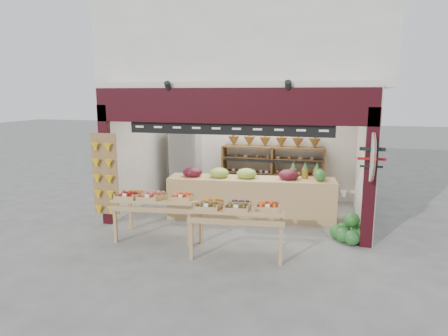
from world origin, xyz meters
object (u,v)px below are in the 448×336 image
display_table_left (153,199)px  refrigerator (186,162)px  watermelon_pile (350,232)px  back_shelving (273,159)px  cardboard_stack (186,204)px  mid_counter (250,196)px  display_table_right (235,209)px

display_table_left → refrigerator: bearing=98.9°
display_table_left → watermelon_pile: bearing=11.1°
back_shelving → cardboard_stack: bearing=-137.6°
display_table_left → back_shelving: bearing=61.2°
refrigerator → cardboard_stack: (0.58, -1.62, -0.76)m
back_shelving → watermelon_pile: (1.93, -2.76, -0.93)m
back_shelving → mid_counter: size_ratio=0.71×
display_table_right → watermelon_pile: 2.45m
display_table_left → display_table_right: 1.82m
back_shelving → refrigerator: bearing=-177.5°
cardboard_stack → mid_counter: bearing=-2.8°
display_table_left → mid_counter: bearing=45.9°
mid_counter → display_table_right: mid_counter is taller
back_shelving → display_table_right: bearing=-92.2°
display_table_right → refrigerator: bearing=121.5°
refrigerator → watermelon_pile: (4.40, -2.65, -0.79)m
mid_counter → display_table_right: (0.12, -2.09, 0.30)m
back_shelving → mid_counter: 1.92m
watermelon_pile → cardboard_stack: bearing=164.8°
watermelon_pile → refrigerator: bearing=148.9°
mid_counter → display_table_right: size_ratio=2.21×
mid_counter → display_table_right: bearing=-86.7°
refrigerator → watermelon_pile: refrigerator is taller
back_shelving → refrigerator: (-2.47, -0.11, -0.15)m
back_shelving → display_table_right: 3.91m
back_shelving → display_table_left: size_ratio=1.64×
refrigerator → display_table_left: (0.53, -3.41, -0.18)m
mid_counter → display_table_left: bearing=-134.1°
cardboard_stack → mid_counter: size_ratio=0.25×
cardboard_stack → display_table_right: 2.85m
refrigerator → back_shelving: bearing=-1.3°
refrigerator → display_table_left: 3.46m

